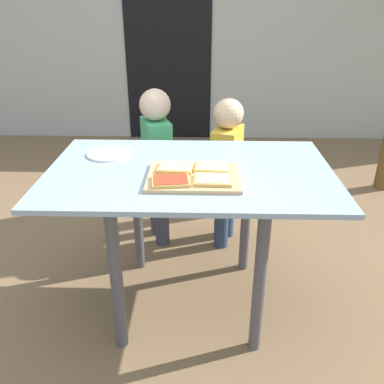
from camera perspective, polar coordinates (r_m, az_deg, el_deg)
name	(u,v)px	position (r m, az deg, el deg)	size (l,w,h in m)	color
ground_plane	(190,300)	(2.25, -0.27, -14.90)	(16.00, 16.00, 0.00)	brown
house_wall_back	(199,21)	(4.58, 0.93, 22.80)	(8.00, 0.20, 2.45)	#ADB2A8
house_door	(168,45)	(4.51, -3.35, 19.86)	(0.90, 0.02, 2.00)	black
dining_table	(190,192)	(1.89, -0.31, 0.03)	(1.29, 0.81, 0.76)	#8EA7BB
cutting_board	(194,177)	(1.74, 0.24, 2.09)	(0.39, 0.31, 0.02)	tan
pizza_slice_near_left	(171,181)	(1.67, -2.99, 1.58)	(0.17, 0.14, 0.02)	tan
pizza_slice_near_right	(213,180)	(1.68, 2.92, 1.74)	(0.16, 0.12, 0.02)	tan
pizza_slice_far_right	(213,167)	(1.81, 2.88, 3.47)	(0.16, 0.13, 0.02)	tan
pizza_slice_far_left	(176,167)	(1.80, -2.26, 3.45)	(0.17, 0.14, 0.02)	tan
plate_white_left	(109,154)	(2.06, -11.46, 5.27)	(0.22, 0.22, 0.01)	white
child_left	(157,158)	(2.51, -4.90, 4.82)	(0.21, 0.27, 0.99)	#3F404F
child_right	(227,164)	(2.49, 4.84, 3.95)	(0.21, 0.27, 0.94)	navy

